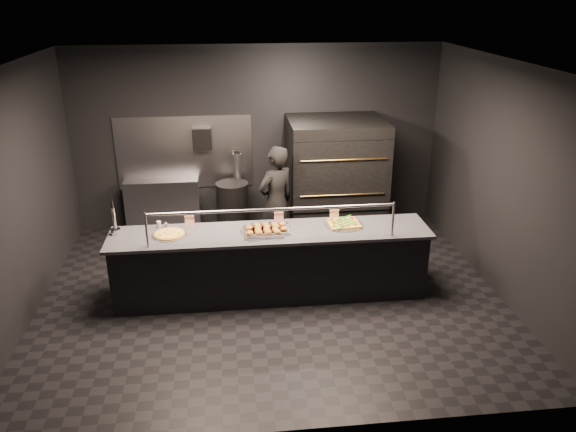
{
  "coord_description": "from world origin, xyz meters",
  "views": [
    {
      "loc": [
        -0.52,
        -6.53,
        3.82
      ],
      "look_at": [
        0.25,
        0.2,
        1.04
      ],
      "focal_mm": 35.0,
      "sensor_mm": 36.0,
      "label": 1
    }
  ],
  "objects_px": {
    "beer_tap": "(115,224)",
    "service_counter": "(271,263)",
    "worker": "(276,202)",
    "slider_tray_b": "(270,228)",
    "trash_bin": "(233,209)",
    "slider_tray_a": "(263,231)",
    "round_pizza": "(169,234)",
    "towel_dispenser": "(202,138)",
    "square_pizza": "(344,224)",
    "prep_shelf": "(163,205)",
    "pizza_oven": "(335,178)",
    "fire_extinguisher": "(237,166)"
  },
  "relations": [
    {
      "from": "pizza_oven",
      "to": "beer_tap",
      "type": "height_order",
      "value": "pizza_oven"
    },
    {
      "from": "worker",
      "to": "trash_bin",
      "type": "bearing_deg",
      "value": -86.35
    },
    {
      "from": "towel_dispenser",
      "to": "fire_extinguisher",
      "type": "height_order",
      "value": "towel_dispenser"
    },
    {
      "from": "beer_tap",
      "to": "slider_tray_a",
      "type": "height_order",
      "value": "beer_tap"
    },
    {
      "from": "service_counter",
      "to": "worker",
      "type": "distance_m",
      "value": 1.28
    },
    {
      "from": "round_pizza",
      "to": "slider_tray_b",
      "type": "distance_m",
      "value": 1.27
    },
    {
      "from": "pizza_oven",
      "to": "slider_tray_a",
      "type": "distance_m",
      "value": 2.34
    },
    {
      "from": "pizza_oven",
      "to": "slider_tray_b",
      "type": "distance_m",
      "value": 2.22
    },
    {
      "from": "trash_bin",
      "to": "worker",
      "type": "xyz_separation_m",
      "value": [
        0.63,
        -0.87,
        0.42
      ]
    },
    {
      "from": "beer_tap",
      "to": "square_pizza",
      "type": "relative_size",
      "value": 0.95
    },
    {
      "from": "beer_tap",
      "to": "slider_tray_a",
      "type": "xyz_separation_m",
      "value": [
        1.85,
        -0.18,
        -0.11
      ]
    },
    {
      "from": "pizza_oven",
      "to": "round_pizza",
      "type": "bearing_deg",
      "value": -142.8
    },
    {
      "from": "prep_shelf",
      "to": "worker",
      "type": "distance_m",
      "value": 2.14
    },
    {
      "from": "beer_tap",
      "to": "service_counter",
      "type": "bearing_deg",
      "value": -4.05
    },
    {
      "from": "fire_extinguisher",
      "to": "service_counter",
      "type": "bearing_deg",
      "value": -81.7
    },
    {
      "from": "fire_extinguisher",
      "to": "worker",
      "type": "relative_size",
      "value": 0.3
    },
    {
      "from": "round_pizza",
      "to": "slider_tray_a",
      "type": "height_order",
      "value": "slider_tray_a"
    },
    {
      "from": "fire_extinguisher",
      "to": "slider_tray_b",
      "type": "relative_size",
      "value": 0.98
    },
    {
      "from": "prep_shelf",
      "to": "worker",
      "type": "xyz_separation_m",
      "value": [
        1.78,
        -1.11,
        0.4
      ]
    },
    {
      "from": "slider_tray_b",
      "to": "trash_bin",
      "type": "relative_size",
      "value": 0.59
    },
    {
      "from": "towel_dispenser",
      "to": "round_pizza",
      "type": "bearing_deg",
      "value": -98.99
    },
    {
      "from": "prep_shelf",
      "to": "slider_tray_b",
      "type": "relative_size",
      "value": 2.33
    },
    {
      "from": "slider_tray_a",
      "to": "worker",
      "type": "xyz_separation_m",
      "value": [
        0.28,
        1.25,
        -0.1
      ]
    },
    {
      "from": "beer_tap",
      "to": "slider_tray_b",
      "type": "height_order",
      "value": "beer_tap"
    },
    {
      "from": "trash_bin",
      "to": "service_counter",
      "type": "bearing_deg",
      "value": -77.66
    },
    {
      "from": "prep_shelf",
      "to": "round_pizza",
      "type": "distance_m",
      "value": 2.37
    },
    {
      "from": "pizza_oven",
      "to": "beer_tap",
      "type": "distance_m",
      "value": 3.61
    },
    {
      "from": "beer_tap",
      "to": "slider_tray_b",
      "type": "xyz_separation_m",
      "value": [
        1.95,
        -0.11,
        -0.11
      ]
    },
    {
      "from": "towel_dispenser",
      "to": "square_pizza",
      "type": "bearing_deg",
      "value": -50.81
    },
    {
      "from": "pizza_oven",
      "to": "slider_tray_b",
      "type": "height_order",
      "value": "pizza_oven"
    },
    {
      "from": "towel_dispenser",
      "to": "trash_bin",
      "type": "distance_m",
      "value": 1.24
    },
    {
      "from": "prep_shelf",
      "to": "slider_tray_b",
      "type": "distance_m",
      "value": 2.84
    },
    {
      "from": "square_pizza",
      "to": "slider_tray_b",
      "type": "bearing_deg",
      "value": -176.06
    },
    {
      "from": "round_pizza",
      "to": "prep_shelf",
      "type": "bearing_deg",
      "value": 98.06
    },
    {
      "from": "beer_tap",
      "to": "prep_shelf",
      "type": "bearing_deg",
      "value": 80.89
    },
    {
      "from": "pizza_oven",
      "to": "trash_bin",
      "type": "relative_size",
      "value": 2.17
    },
    {
      "from": "service_counter",
      "to": "worker",
      "type": "relative_size",
      "value": 2.4
    },
    {
      "from": "service_counter",
      "to": "slider_tray_b",
      "type": "height_order",
      "value": "service_counter"
    },
    {
      "from": "round_pizza",
      "to": "worker",
      "type": "relative_size",
      "value": 0.26
    },
    {
      "from": "beer_tap",
      "to": "round_pizza",
      "type": "xyz_separation_m",
      "value": [
        0.68,
        -0.12,
        -0.12
      ]
    },
    {
      "from": "slider_tray_b",
      "to": "square_pizza",
      "type": "xyz_separation_m",
      "value": [
        0.97,
        0.07,
        -0.01
      ]
    },
    {
      "from": "prep_shelf",
      "to": "round_pizza",
      "type": "xyz_separation_m",
      "value": [
        0.33,
        -2.3,
        0.49
      ]
    },
    {
      "from": "beer_tap",
      "to": "square_pizza",
      "type": "xyz_separation_m",
      "value": [
        2.92,
        -0.04,
        -0.12
      ]
    },
    {
      "from": "fire_extinguisher",
      "to": "slider_tray_a",
      "type": "height_order",
      "value": "fire_extinguisher"
    },
    {
      "from": "round_pizza",
      "to": "square_pizza",
      "type": "height_order",
      "value": "square_pizza"
    },
    {
      "from": "beer_tap",
      "to": "square_pizza",
      "type": "distance_m",
      "value": 2.92
    },
    {
      "from": "service_counter",
      "to": "towel_dispenser",
      "type": "distance_m",
      "value": 2.78
    },
    {
      "from": "round_pizza",
      "to": "slider_tray_b",
      "type": "xyz_separation_m",
      "value": [
        1.27,
        0.01,
        0.01
      ]
    },
    {
      "from": "towel_dispenser",
      "to": "trash_bin",
      "type": "xyz_separation_m",
      "value": [
        0.45,
        -0.31,
        -1.11
      ]
    },
    {
      "from": "prep_shelf",
      "to": "slider_tray_a",
      "type": "relative_size",
      "value": 2.05
    }
  ]
}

